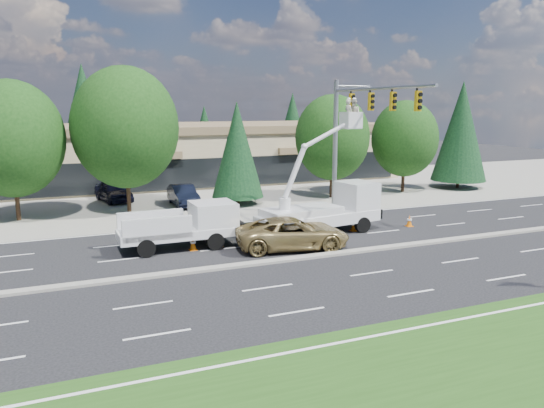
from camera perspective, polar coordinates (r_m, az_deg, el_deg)
name	(u,v)px	position (r m, az deg, el deg)	size (l,w,h in m)	color
ground	(241,266)	(24.72, -3.30, -6.69)	(140.00, 140.00, 0.00)	black
concrete_apron	(159,198)	(43.62, -12.07, 0.66)	(140.00, 22.00, 0.01)	gray
road_median	(241,265)	(24.70, -3.30, -6.56)	(120.00, 0.55, 0.12)	gray
strip_mall	(138,153)	(53.03, -14.21, 5.37)	(50.40, 15.40, 5.50)	tan
tree_front_c	(12,139)	(37.42, -26.20, 6.31)	(6.47, 6.47, 8.98)	#332114
tree_front_d	(125,128)	(37.63, -15.50, 7.92)	(7.20, 7.20, 9.99)	#332114
tree_front_e	(237,150)	(39.55, -3.76, 5.86)	(3.88, 3.88, 7.65)	#332114
tree_front_f	(332,138)	(42.77, 6.50, 7.12)	(5.93, 5.93, 8.22)	#332114
tree_front_g	(405,139)	(46.58, 14.09, 6.83)	(5.61, 5.61, 7.79)	#332114
tree_front_h	(461,131)	(50.37, 19.65, 7.39)	(4.81, 4.81, 9.48)	#332114
tree_back_b	(84,113)	(64.41, -19.56, 9.16)	(6.09, 6.09, 12.01)	#332114
tree_back_c	(205,133)	(66.79, -7.26, 7.55)	(3.72, 3.72, 7.34)	#332114
tree_back_d	(292,125)	(70.90, 2.21, 8.52)	(4.57, 4.57, 9.00)	#332114
signal_mast	(353,126)	(34.34, 8.68, 8.32)	(2.76, 10.16, 9.00)	gray
utility_pickup	(186,230)	(27.95, -9.20, -2.76)	(6.04, 2.42, 2.31)	silver
bucket_truck	(329,204)	(30.88, 6.10, -0.03)	(7.68, 3.28, 7.77)	silver
traffic_cone_b	(193,244)	(27.55, -8.50, -4.25)	(0.40, 0.40, 0.70)	orange
traffic_cone_c	(219,240)	(28.16, -5.76, -3.86)	(0.40, 0.40, 0.70)	orange
traffic_cone_d	(354,225)	(31.73, 8.79, -2.29)	(0.40, 0.40, 0.70)	orange
traffic_cone_e	(409,221)	(33.64, 14.56, -1.77)	(0.40, 0.40, 0.70)	orange
minivan	(293,233)	(27.46, 2.22, -3.16)	(2.71, 5.87, 1.63)	#9C844B
parked_car_west	(113,191)	(42.86, -16.68, 1.35)	(1.89, 4.71, 1.60)	black
parked_car_east	(183,195)	(39.85, -9.52, 0.93)	(1.62, 4.65, 1.53)	black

